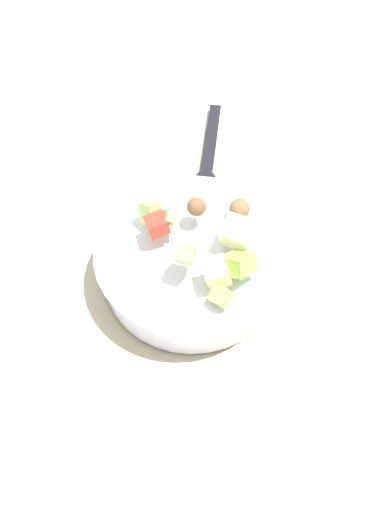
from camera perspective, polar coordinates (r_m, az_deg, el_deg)
name	(u,v)px	position (r m, az deg, el deg)	size (l,w,h in m)	color
ground_plane	(193,266)	(0.90, 0.09, -0.92)	(2.40, 2.40, 0.00)	silver
placemat	(193,265)	(0.90, 0.09, -0.81)	(0.48, 0.34, 0.01)	tan
salad_bowl	(193,260)	(0.85, 0.07, -0.31)	(0.25, 0.25, 0.12)	white
serving_spoon	(207,165)	(1.00, 1.34, 7.94)	(0.19, 0.12, 0.01)	black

